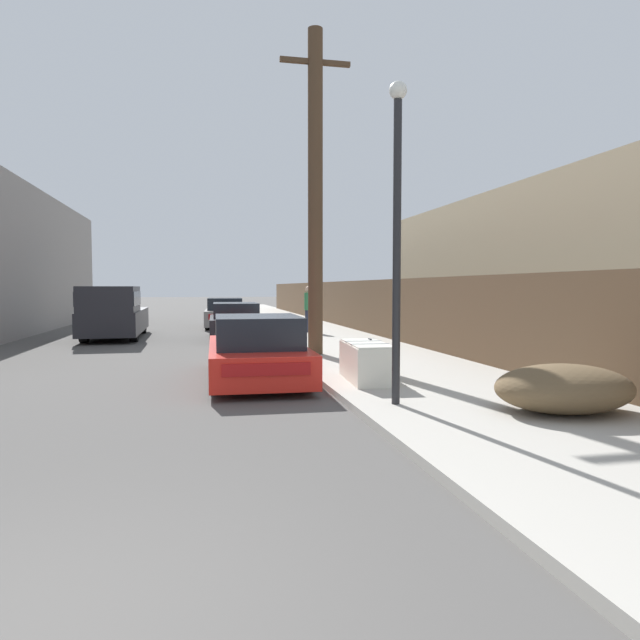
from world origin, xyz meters
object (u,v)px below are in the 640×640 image
object	(u,v)px
discarded_fridge	(366,361)
car_parked_far	(225,314)
parked_sports_car_red	(257,351)
utility_pole	(315,191)
pickup_truck	(113,313)
brush_pile	(564,388)
pedestrian	(309,308)
street_lamp	(397,219)
car_parked_mid	(235,322)

from	to	relation	value
discarded_fridge	car_parked_far	xyz separation A→B (m)	(-1.88, 16.51, 0.17)
parked_sports_car_red	utility_pole	xyz separation A→B (m)	(1.83, 3.21, 3.71)
pickup_truck	brush_pile	xyz separation A→B (m)	(7.90, -14.38, -0.49)
pickup_truck	utility_pole	world-z (taller)	utility_pole
car_parked_far	pedestrian	size ratio (longest dim) A/B	2.65
pickup_truck	pedestrian	distance (m)	7.11
street_lamp	pedestrian	distance (m)	13.76
utility_pole	brush_pile	bearing A→B (deg)	-75.13
car_parked_far	street_lamp	bearing A→B (deg)	-82.21
utility_pole	car_parked_far	bearing A→B (deg)	98.30
discarded_fridge	car_parked_far	size ratio (longest dim) A/B	0.39
pickup_truck	pedestrian	world-z (taller)	pedestrian
car_parked_mid	brush_pile	world-z (taller)	car_parked_mid
parked_sports_car_red	pedestrian	size ratio (longest dim) A/B	2.55
pickup_truck	pedestrian	bearing A→B (deg)	-179.16
utility_pole	pedestrian	world-z (taller)	utility_pole
car_parked_mid	brush_pile	distance (m)	13.83
street_lamp	car_parked_far	bearing A→B (deg)	95.18
car_parked_mid	utility_pole	world-z (taller)	utility_pole
discarded_fridge	street_lamp	size ratio (longest dim) A/B	0.39
street_lamp	brush_pile	size ratio (longest dim) A/B	2.41
car_parked_mid	pickup_truck	distance (m)	4.37
brush_pile	car_parked_mid	bearing A→B (deg)	105.40
discarded_fridge	car_parked_mid	size ratio (longest dim) A/B	0.44
car_parked_far	brush_pile	size ratio (longest dim) A/B	2.43
parked_sports_car_red	pickup_truck	distance (m)	10.94
car_parked_far	pickup_truck	distance (m)	6.73
car_parked_far	utility_pole	distance (m)	12.88
car_parked_far	brush_pile	world-z (taller)	car_parked_far
discarded_fridge	car_parked_mid	xyz separation A→B (m)	(-1.79, 10.17, 0.14)
pickup_truck	street_lamp	bearing A→B (deg)	112.68
car_parked_mid	street_lamp	world-z (taller)	street_lamp
car_parked_far	pedestrian	distance (m)	5.89
utility_pole	brush_pile	distance (m)	8.62
brush_pile	pedestrian	size ratio (longest dim) A/B	1.09
car_parked_mid	utility_pole	bearing A→B (deg)	-72.50
car_parked_far	pedestrian	world-z (taller)	pedestrian
car_parked_far	car_parked_mid	bearing A→B (deg)	-86.56
parked_sports_car_red	utility_pole	world-z (taller)	utility_pole
car_parked_mid	street_lamp	size ratio (longest dim) A/B	0.90
parked_sports_car_red	car_parked_far	size ratio (longest dim) A/B	0.96
parked_sports_car_red	discarded_fridge	bearing A→B (deg)	-28.09
pedestrian	street_lamp	bearing A→B (deg)	-95.36
discarded_fridge	parked_sports_car_red	bearing A→B (deg)	154.49
car_parked_far	utility_pole	world-z (taller)	utility_pole
pickup_truck	brush_pile	distance (m)	16.42
discarded_fridge	utility_pole	distance (m)	5.75
street_lamp	utility_pole	bearing A→B (deg)	89.18
pickup_truck	car_parked_far	bearing A→B (deg)	-128.93
discarded_fridge	street_lamp	distance (m)	3.20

